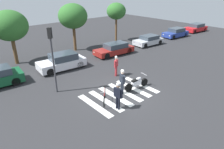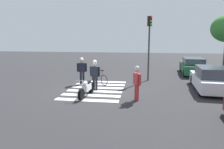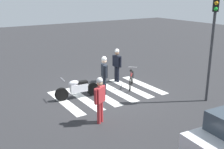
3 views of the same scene
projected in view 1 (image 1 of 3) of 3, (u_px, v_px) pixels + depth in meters
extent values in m
plane|color=#2B2B2D|center=(120.00, 94.00, 14.35)|extent=(60.00, 60.00, 0.00)
cylinder|color=black|center=(144.00, 82.00, 15.41)|extent=(0.62, 0.20, 0.61)
cylinder|color=black|center=(129.00, 88.00, 14.58)|extent=(0.62, 0.20, 0.61)
cube|color=silver|center=(136.00, 83.00, 14.90)|extent=(0.82, 0.36, 0.36)
ellipsoid|color=silver|center=(139.00, 79.00, 14.91)|extent=(0.50, 0.28, 0.24)
cube|color=black|center=(134.00, 81.00, 14.69)|extent=(0.46, 0.28, 0.12)
cylinder|color=#A5A5AD|center=(144.00, 74.00, 15.08)|extent=(0.10, 0.62, 0.04)
torus|color=black|center=(104.00, 102.00, 12.76)|extent=(0.51, 0.55, 0.72)
torus|color=black|center=(105.00, 93.00, 13.75)|extent=(0.51, 0.55, 0.72)
cylinder|color=maroon|center=(104.00, 93.00, 13.14)|extent=(0.60, 0.65, 0.04)
cylinder|color=maroon|center=(105.00, 89.00, 13.37)|extent=(0.05, 0.05, 0.34)
cube|color=black|center=(105.00, 86.00, 13.30)|extent=(0.21, 0.21, 0.06)
cylinder|color=#99999E|center=(104.00, 92.00, 12.61)|extent=(0.36, 0.33, 0.03)
cylinder|color=black|center=(117.00, 102.00, 12.54)|extent=(0.14, 0.14, 0.85)
cylinder|color=black|center=(119.00, 103.00, 12.43)|extent=(0.14, 0.14, 0.85)
cube|color=black|center=(118.00, 93.00, 12.19)|extent=(0.27, 0.52, 0.60)
sphere|color=#8C664C|center=(118.00, 86.00, 12.00)|extent=(0.23, 0.23, 0.23)
cylinder|color=black|center=(114.00, 91.00, 12.37)|extent=(0.09, 0.09, 0.57)
cylinder|color=black|center=(122.00, 94.00, 12.01)|extent=(0.09, 0.09, 0.57)
sphere|color=white|center=(118.00, 84.00, 11.96)|extent=(0.24, 0.24, 0.24)
cylinder|color=#1E232D|center=(122.00, 87.00, 14.36)|extent=(0.14, 0.14, 0.86)
cylinder|color=#1E232D|center=(123.00, 88.00, 14.21)|extent=(0.14, 0.14, 0.86)
cube|color=#1E232D|center=(122.00, 79.00, 13.98)|extent=(0.34, 0.54, 0.61)
sphere|color=beige|center=(122.00, 73.00, 13.79)|extent=(0.23, 0.23, 0.23)
cylinder|color=#1E232D|center=(120.00, 77.00, 14.23)|extent=(0.09, 0.09, 0.58)
cylinder|color=#1E232D|center=(124.00, 80.00, 13.73)|extent=(0.09, 0.09, 0.58)
sphere|color=white|center=(122.00, 71.00, 13.75)|extent=(0.24, 0.24, 0.24)
cylinder|color=#B22D33|center=(116.00, 72.00, 17.01)|extent=(0.14, 0.14, 0.83)
cylinder|color=#B22D33|center=(116.00, 71.00, 17.16)|extent=(0.14, 0.14, 0.83)
cube|color=#B22D33|center=(116.00, 63.00, 16.79)|extent=(0.52, 0.41, 0.59)
sphere|color=tan|center=(116.00, 58.00, 16.61)|extent=(0.22, 0.22, 0.22)
cylinder|color=#B22D33|center=(115.00, 65.00, 16.55)|extent=(0.09, 0.09, 0.56)
cylinder|color=#B22D33|center=(117.00, 62.00, 17.04)|extent=(0.09, 0.09, 0.56)
sphere|color=white|center=(116.00, 57.00, 16.57)|extent=(0.24, 0.24, 0.24)
cube|color=silver|center=(95.00, 105.00, 13.00)|extent=(0.45, 3.35, 0.01)
cube|color=silver|center=(105.00, 101.00, 13.54)|extent=(0.45, 3.35, 0.01)
cube|color=silver|center=(115.00, 96.00, 14.08)|extent=(0.45, 3.35, 0.01)
cube|color=silver|center=(125.00, 92.00, 14.61)|extent=(0.45, 3.35, 0.01)
cube|color=silver|center=(133.00, 88.00, 15.15)|extent=(0.45, 3.35, 0.01)
cube|color=silver|center=(141.00, 85.00, 15.69)|extent=(0.45, 3.35, 0.01)
cylinder|color=black|center=(16.00, 81.00, 15.47)|extent=(0.68, 0.27, 0.66)
cylinder|color=black|center=(11.00, 75.00, 16.61)|extent=(0.68, 0.27, 0.66)
cylinder|color=black|center=(50.00, 72.00, 17.13)|extent=(0.68, 0.27, 0.67)
cylinder|color=black|center=(43.00, 66.00, 18.32)|extent=(0.68, 0.27, 0.67)
cylinder|color=black|center=(80.00, 65.00, 18.69)|extent=(0.68, 0.27, 0.67)
cylinder|color=black|center=(72.00, 60.00, 19.89)|extent=(0.68, 0.27, 0.67)
cube|color=silver|center=(62.00, 63.00, 18.43)|extent=(4.36, 2.18, 0.68)
cube|color=#333D47|center=(63.00, 56.00, 18.29)|extent=(2.40, 1.80, 0.59)
cube|color=#F2EDCC|center=(41.00, 70.00, 16.82)|extent=(0.10, 0.21, 0.12)
cube|color=#F2EDCC|center=(37.00, 66.00, 17.69)|extent=(0.10, 0.21, 0.12)
cylinder|color=black|center=(107.00, 56.00, 20.91)|extent=(0.69, 0.27, 0.67)
cylinder|color=black|center=(99.00, 52.00, 22.02)|extent=(0.69, 0.27, 0.67)
cylinder|color=black|center=(129.00, 51.00, 22.57)|extent=(0.69, 0.27, 0.67)
cylinder|color=black|center=(120.00, 48.00, 23.68)|extent=(0.69, 0.27, 0.67)
cube|color=maroon|center=(114.00, 50.00, 22.24)|extent=(4.62, 2.08, 0.56)
cube|color=#333D47|center=(116.00, 45.00, 22.14)|extent=(2.54, 1.71, 0.53)
cube|color=#F2EDCC|center=(100.00, 55.00, 20.60)|extent=(0.10, 0.21, 0.12)
cube|color=#F2EDCC|center=(94.00, 52.00, 21.41)|extent=(0.10, 0.21, 0.12)
cylinder|color=black|center=(145.00, 46.00, 24.59)|extent=(0.62, 0.27, 0.61)
cylinder|color=black|center=(136.00, 43.00, 25.73)|extent=(0.62, 0.27, 0.61)
cylinder|color=black|center=(160.00, 42.00, 26.04)|extent=(0.62, 0.27, 0.61)
cylinder|color=black|center=(151.00, 40.00, 27.17)|extent=(0.62, 0.27, 0.61)
cube|color=#B7BAC1|center=(148.00, 41.00, 25.82)|extent=(4.03, 2.07, 0.57)
cube|color=#333D47|center=(150.00, 37.00, 25.71)|extent=(2.22, 1.72, 0.47)
cube|color=#F2EDCC|center=(141.00, 44.00, 24.33)|extent=(0.10, 0.21, 0.12)
cube|color=#F2EDCC|center=(134.00, 42.00, 25.16)|extent=(0.10, 0.21, 0.12)
cylinder|color=black|center=(173.00, 37.00, 28.42)|extent=(0.63, 0.27, 0.62)
cylinder|color=black|center=(165.00, 35.00, 29.51)|extent=(0.63, 0.27, 0.62)
cylinder|color=black|center=(185.00, 35.00, 29.94)|extent=(0.63, 0.27, 0.62)
cylinder|color=black|center=(177.00, 33.00, 31.03)|extent=(0.63, 0.27, 0.62)
cube|color=navy|center=(175.00, 34.00, 29.66)|extent=(4.22, 2.02, 0.62)
cube|color=#333D47|center=(177.00, 30.00, 29.53)|extent=(2.32, 1.67, 0.52)
cube|color=#F2EDCC|center=(170.00, 36.00, 28.12)|extent=(0.10, 0.21, 0.12)
cube|color=#F2EDCC|center=(163.00, 34.00, 28.92)|extent=(0.10, 0.21, 0.12)
cylinder|color=black|center=(195.00, 32.00, 31.82)|extent=(0.62, 0.27, 0.60)
cylinder|color=black|center=(186.00, 30.00, 33.00)|extent=(0.62, 0.27, 0.60)
cylinder|color=black|center=(204.00, 29.00, 33.38)|extent=(0.62, 0.27, 0.60)
cylinder|color=black|center=(196.00, 28.00, 34.56)|extent=(0.62, 0.27, 0.60)
cube|color=red|center=(195.00, 29.00, 33.12)|extent=(4.33, 2.15, 0.60)
cube|color=#333D47|center=(197.00, 25.00, 33.00)|extent=(2.39, 1.78, 0.52)
cube|color=#F2EDCC|center=(191.00, 30.00, 31.53)|extent=(0.10, 0.21, 0.12)
cube|color=#F2EDCC|center=(185.00, 29.00, 32.39)|extent=(0.10, 0.21, 0.12)
cylinder|color=#38383D|center=(54.00, 67.00, 13.85)|extent=(0.12, 0.12, 3.95)
cube|color=black|center=(50.00, 33.00, 12.90)|extent=(0.34, 0.34, 0.70)
sphere|color=red|center=(50.00, 29.00, 12.92)|extent=(0.16, 0.16, 0.16)
sphere|color=orange|center=(50.00, 33.00, 13.01)|extent=(0.16, 0.16, 0.16)
sphere|color=green|center=(51.00, 36.00, 13.11)|extent=(0.16, 0.16, 0.16)
cylinder|color=brown|center=(15.00, 51.00, 19.41)|extent=(0.34, 0.34, 2.46)
ellipsoid|color=#2D6628|center=(10.00, 26.00, 18.40)|extent=(3.30, 3.30, 2.81)
cylinder|color=brown|center=(75.00, 39.00, 23.37)|extent=(0.33, 0.33, 2.71)
ellipsoid|color=#2D6628|center=(73.00, 16.00, 22.31)|extent=(3.24, 3.24, 2.75)
cylinder|color=brown|center=(116.00, 30.00, 27.20)|extent=(0.27, 0.27, 3.01)
ellipsoid|color=#2D6628|center=(116.00, 11.00, 26.20)|extent=(2.51, 2.51, 2.13)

